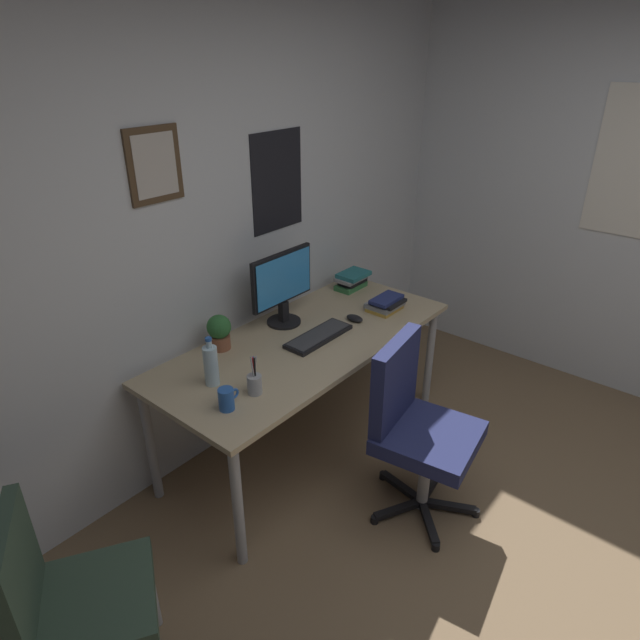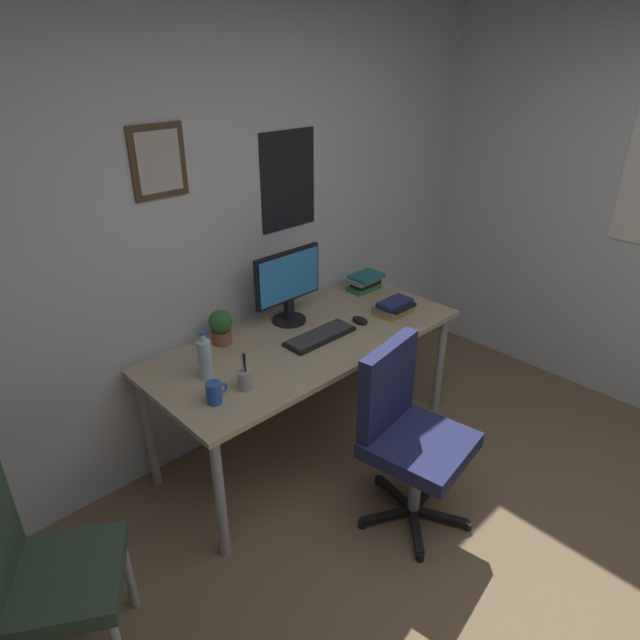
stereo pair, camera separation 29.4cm
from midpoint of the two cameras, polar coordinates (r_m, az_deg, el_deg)
wall_back at (r=3.02m, az=-8.39°, el=9.10°), size 4.40×0.10×2.60m
desk at (r=3.10m, az=1.43°, el=-3.04°), size 1.83×0.78×0.73m
office_chair at (r=2.78m, az=12.02°, el=-10.99°), size 0.57×0.57×0.95m
side_chair at (r=2.34m, az=-23.68°, el=-22.95°), size 0.58×0.58×0.88m
monitor at (r=3.15m, az=-0.68°, el=3.73°), size 0.46×0.20×0.43m
keyboard at (r=3.06m, az=2.75°, el=-1.75°), size 0.43×0.15×0.03m
computer_mouse at (r=3.25m, az=6.77°, el=-0.08°), size 0.06×0.11×0.04m
water_bottle at (r=2.70m, az=-8.82°, el=-4.04°), size 0.07×0.07×0.25m
coffee_mug_near at (r=2.54m, az=-7.65°, el=-7.58°), size 0.11×0.07×0.10m
potted_plant at (r=3.00m, az=-7.53°, el=-0.66°), size 0.13×0.13×0.20m
pen_cup at (r=2.61m, az=-4.63°, el=-6.21°), size 0.07×0.07×0.20m
book_stack_left at (r=3.38m, az=10.18°, el=1.29°), size 0.23×0.19×0.09m
book_stack_right at (r=3.68m, az=6.98°, el=3.91°), size 0.22×0.15×0.11m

